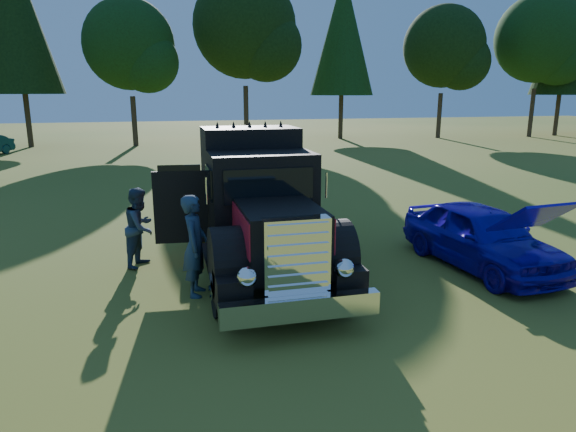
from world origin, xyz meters
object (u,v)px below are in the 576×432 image
(diamond_t_truck, at_px, (258,213))
(hotrod_coupe, at_px, (482,236))
(spectator_near, at_px, (195,246))
(spectator_far, at_px, (140,227))

(diamond_t_truck, distance_m, hotrod_coupe, 4.87)
(diamond_t_truck, bearing_deg, hotrod_coupe, -11.59)
(hotrod_coupe, height_order, spectator_near, spectator_near)
(hotrod_coupe, relative_size, spectator_near, 2.25)
(hotrod_coupe, bearing_deg, diamond_t_truck, 168.41)
(hotrod_coupe, xyz_separation_m, spectator_near, (-6.13, -0.03, 0.26))
(diamond_t_truck, relative_size, spectator_near, 3.70)
(diamond_t_truck, bearing_deg, spectator_near, -144.25)
(diamond_t_truck, relative_size, spectator_far, 4.09)
(hotrod_coupe, bearing_deg, spectator_near, -179.72)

